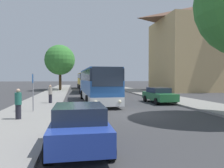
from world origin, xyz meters
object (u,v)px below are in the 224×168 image
(tree_left_near, at_px, (60,60))
(pedestrian_waiting_far, at_px, (50,94))
(bus_rear, at_px, (84,80))
(parked_car_right_near, at_px, (159,95))
(bus_stop_sign, at_px, (33,88))
(bus_middle, at_px, (88,82))
(tree_left_far, at_px, (60,60))
(pedestrian_waiting_near, at_px, (18,104))
(bus_front, at_px, (97,85))
(parked_car_left_curb, at_px, (79,126))

(tree_left_near, bearing_deg, pedestrian_waiting_far, -88.76)
(bus_rear, distance_m, pedestrian_waiting_far, 31.02)
(parked_car_right_near, bearing_deg, bus_stop_sign, 21.25)
(parked_car_right_near, bearing_deg, bus_middle, -73.00)
(parked_car_right_near, height_order, tree_left_far, tree_left_far)
(bus_stop_sign, relative_size, pedestrian_waiting_far, 1.57)
(parked_car_right_near, distance_m, pedestrian_waiting_near, 13.41)
(bus_middle, bearing_deg, parked_car_right_near, -69.55)
(bus_front, bearing_deg, tree_left_near, 101.79)
(bus_front, height_order, tree_left_near, tree_left_near)
(bus_middle, bearing_deg, bus_rear, 92.50)
(bus_middle, distance_m, parked_car_left_curb, 30.22)
(pedestrian_waiting_near, xyz_separation_m, tree_left_near, (0.45, 29.66, 4.84))
(bus_stop_sign, distance_m, tree_left_far, 32.16)
(parked_car_left_curb, height_order, tree_left_near, tree_left_near)
(bus_middle, xyz_separation_m, parked_car_left_curb, (-2.25, -30.12, -0.94))
(pedestrian_waiting_far, bearing_deg, bus_rear, 113.95)
(bus_rear, distance_m, pedestrian_waiting_near, 38.81)
(bus_front, xyz_separation_m, pedestrian_waiting_near, (-5.34, -8.95, -0.75))
(bus_rear, xyz_separation_m, pedestrian_waiting_near, (-5.39, -38.42, -0.88))
(pedestrian_waiting_far, xyz_separation_m, tree_left_near, (-0.48, 21.92, 4.86))
(bus_middle, height_order, bus_rear, bus_rear)
(pedestrian_waiting_near, bearing_deg, bus_rear, 153.82)
(bus_middle, bearing_deg, pedestrian_waiting_near, -100.11)
(tree_left_near, bearing_deg, bus_rear, 60.57)
(pedestrian_waiting_near, distance_m, pedestrian_waiting_far, 7.80)
(parked_car_left_curb, relative_size, pedestrian_waiting_far, 2.41)
(tree_left_near, relative_size, tree_left_far, 1.01)
(parked_car_left_curb, xyz_separation_m, tree_left_near, (-2.75, 34.92, 5.05))
(bus_stop_sign, xyz_separation_m, pedestrian_waiting_near, (-0.28, -2.85, -0.75))
(tree_left_far, bearing_deg, pedestrian_waiting_near, -90.46)
(bus_stop_sign, bearing_deg, pedestrian_waiting_far, 82.56)
(parked_car_left_curb, distance_m, tree_left_near, 35.39)
(bus_rear, height_order, tree_left_far, tree_left_far)
(pedestrian_waiting_far, relative_size, tree_left_near, 0.19)
(parked_car_left_curb, distance_m, pedestrian_waiting_far, 13.20)
(parked_car_left_curb, height_order, parked_car_right_near, parked_car_left_curb)
(parked_car_right_near, bearing_deg, tree_left_near, -65.45)
(pedestrian_waiting_far, relative_size, tree_left_far, 0.19)
(bus_front, relative_size, tree_left_far, 1.40)
(bus_middle, height_order, tree_left_far, tree_left_far)
(bus_front, relative_size, bus_rear, 1.05)
(bus_front, distance_m, pedestrian_waiting_near, 10.45)
(bus_rear, distance_m, parked_car_right_near, 31.62)
(bus_rear, bearing_deg, tree_left_far, -145.69)
(pedestrian_waiting_near, distance_m, tree_left_near, 30.05)
(bus_stop_sign, height_order, tree_left_near, tree_left_near)
(tree_left_far, bearing_deg, parked_car_left_curb, -85.82)
(tree_left_near, bearing_deg, tree_left_far, 91.93)
(parked_car_left_curb, distance_m, bus_stop_sign, 8.67)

